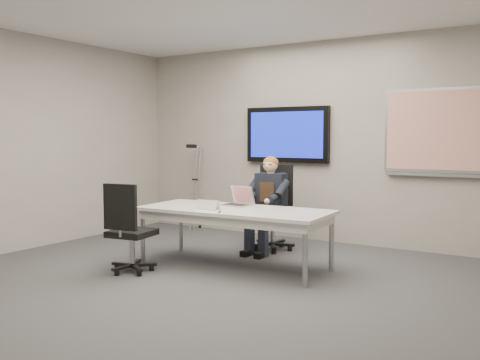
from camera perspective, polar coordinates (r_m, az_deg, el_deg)
The scene contains 12 objects.
floor at distance 5.22m, azimuth -5.26°, elevation -11.77°, with size 6.00×6.00×0.02m, color #3A3A3C.
wall_back at distance 7.60m, azimuth 8.58°, elevation 4.05°, with size 6.00×0.02×2.80m, color gray.
conference_table at distance 6.01m, azimuth -0.59°, elevation -3.78°, with size 2.21×1.02×0.67m.
tv_display at distance 7.77m, azimuth 5.04°, elevation 4.83°, with size 1.30×0.09×0.80m.
whiteboard at distance 7.09m, azimuth 20.08°, elevation 4.84°, with size 1.25×0.08×1.10m.
office_chair_far at distance 7.01m, azimuth 3.56°, elevation -4.62°, with size 0.65×0.65×1.10m.
office_chair_near at distance 5.93m, azimuth -11.67°, elevation -6.80°, with size 0.54×0.54×0.98m.
seated_person at distance 6.77m, azimuth 2.69°, elevation -3.67°, with size 0.39×0.67×1.22m.
crutch at distance 8.52m, azimuth -4.75°, elevation -0.62°, with size 0.19×0.29×1.39m, color #9EA0A5, non-canonical shape.
laptop at distance 6.26m, azimuth -0.12°, elevation -2.22°, with size 0.35×0.34×0.23m.
name_tent at distance 5.93m, azimuth -3.48°, elevation -2.65°, with size 0.27×0.07×0.11m, color silver, non-canonical shape.
pen at distance 5.71m, azimuth -2.19°, elevation -3.39°, with size 0.01×0.01×0.15m, color black.
Camera 1 is at (3.05, -3.96, 1.47)m, focal length 40.00 mm.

